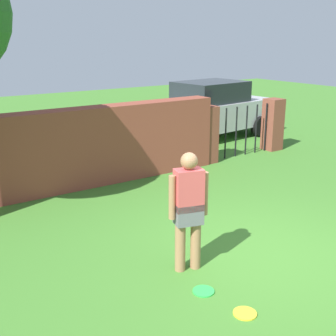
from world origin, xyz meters
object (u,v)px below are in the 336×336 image
(car, at_px, (210,110))
(frisbee_yellow, at_px, (245,313))
(frisbee_green, at_px, (203,291))
(person, at_px, (188,207))

(car, bearing_deg, frisbee_yellow, -132.93)
(car, relative_size, frisbee_green, 16.13)
(person, xyz_separation_m, frisbee_yellow, (-0.08, -1.19, -0.89))
(person, height_order, frisbee_yellow, person)
(frisbee_green, bearing_deg, person, 72.34)
(person, bearing_deg, frisbee_green, 87.68)
(car, height_order, frisbee_green, car)
(person, distance_m, car, 8.14)
(person, height_order, frisbee_green, person)
(person, relative_size, car, 0.37)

